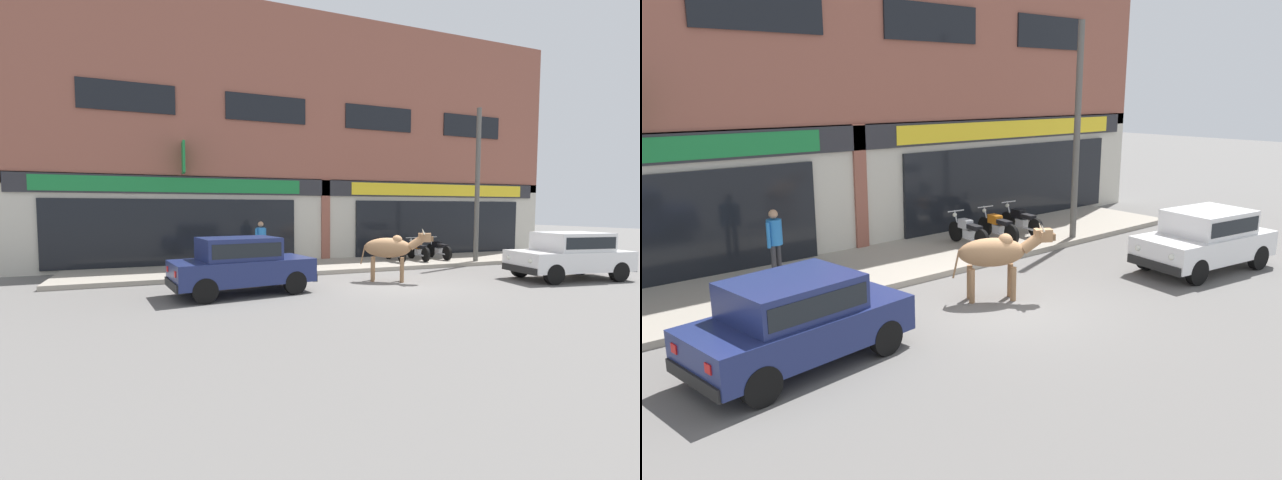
{
  "view_description": "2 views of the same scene",
  "coord_description": "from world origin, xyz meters",
  "views": [
    {
      "loc": [
        -6.55,
        -10.86,
        2.17
      ],
      "look_at": [
        -1.96,
        1.0,
        1.26
      ],
      "focal_mm": 24.0,
      "sensor_mm": 36.0,
      "label": 1
    },
    {
      "loc": [
        -8.52,
        -8.64,
        4.29
      ],
      "look_at": [
        -0.28,
        1.0,
        1.2
      ],
      "focal_mm": 35.0,
      "sensor_mm": 36.0,
      "label": 2
    }
  ],
  "objects": [
    {
      "name": "motorcycle_1",
      "position": [
        3.28,
        3.62,
        0.53
      ],
      "size": [
        0.55,
        1.81,
        0.88
      ],
      "color": "black",
      "rests_on": "sidewalk"
    },
    {
      "name": "pedestrian",
      "position": [
        -3.04,
        4.06,
        1.13
      ],
      "size": [
        0.45,
        0.32,
        1.6
      ],
      "color": "#2D2D33",
      "rests_on": "sidewalk"
    },
    {
      "name": "cow",
      "position": [
        0.06,
        0.3,
        1.01
      ],
      "size": [
        1.91,
        1.35,
        1.61
      ],
      "color": "#936B47",
      "rests_on": "ground"
    },
    {
      "name": "utility_pole",
      "position": [
        5.17,
        2.5,
        3.1
      ],
      "size": [
        0.18,
        0.18,
        5.91
      ],
      "primitive_type": "cylinder",
      "color": "#595651",
      "rests_on": "sidewalk"
    },
    {
      "name": "car_1",
      "position": [
        -4.52,
        0.02,
        0.81
      ],
      "size": [
        3.76,
        2.07,
        1.46
      ],
      "color": "black",
      "rests_on": "ground"
    },
    {
      "name": "motorcycle_2",
      "position": [
        4.36,
        3.76,
        0.53
      ],
      "size": [
        0.52,
        1.81,
        0.88
      ],
      "color": "black",
      "rests_on": "sidewalk"
    },
    {
      "name": "motorcycle_0",
      "position": [
        2.24,
        3.69,
        0.53
      ],
      "size": [
        0.54,
        1.81,
        0.88
      ],
      "color": "black",
      "rests_on": "sidewalk"
    },
    {
      "name": "ground_plane",
      "position": [
        0.0,
        0.0,
        0.0
      ],
      "size": [
        90.0,
        90.0,
        0.0
      ],
      "primitive_type": "plane",
      "color": "#605E5B"
    },
    {
      "name": "shop_building",
      "position": [
        -0.0,
        5.73,
        4.83
      ],
      "size": [
        23.0,
        1.4,
        10.05
      ],
      "color": "#8E5142",
      "rests_on": "ground"
    },
    {
      "name": "car_0",
      "position": [
        5.44,
        -1.36,
        0.81
      ],
      "size": [
        3.76,
        2.07,
        1.46
      ],
      "color": "black",
      "rests_on": "ground"
    },
    {
      "name": "sidewalk",
      "position": [
        0.0,
        3.83,
        0.07
      ],
      "size": [
        19.0,
        3.27,
        0.15
      ],
      "primitive_type": "cube",
      "color": "gray",
      "rests_on": "ground"
    }
  ]
}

